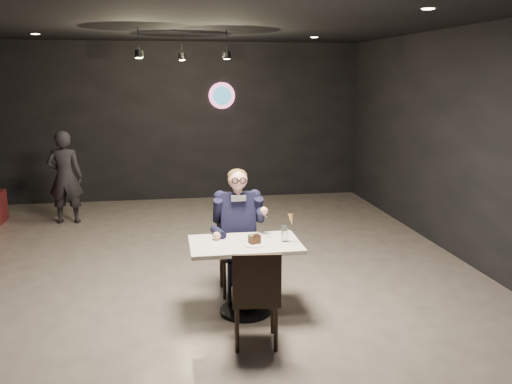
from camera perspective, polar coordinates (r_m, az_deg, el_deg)
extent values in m
plane|color=gray|center=(6.48, -6.35, -9.46)|extent=(9.00, 9.00, 0.00)
cube|color=black|center=(8.04, -7.70, 15.64)|extent=(1.40, 1.20, 0.36)
cube|color=silver|center=(5.55, -1.16, -9.03)|extent=(1.10, 0.70, 0.75)
cube|color=black|center=(6.03, -1.93, -6.41)|extent=(0.42, 0.46, 0.92)
cube|color=black|center=(4.93, -0.05, -10.79)|extent=(0.47, 0.50, 0.92)
cube|color=black|center=(5.95, -1.95, -4.03)|extent=(0.60, 0.80, 1.44)
cylinder|color=white|center=(5.35, -0.11, -5.53)|extent=(0.23, 0.23, 0.01)
cube|color=black|center=(5.35, -0.17, -5.02)|extent=(0.13, 0.12, 0.07)
ellipsoid|color=green|center=(5.33, -0.45, -4.63)|extent=(0.05, 0.04, 0.01)
cylinder|color=silver|center=(5.45, 3.04, -4.40)|extent=(0.07, 0.07, 0.16)
cone|color=tan|center=(5.37, 3.74, -2.90)|extent=(0.07, 0.07, 0.12)
imported|color=black|center=(9.33, -19.45, 1.49)|extent=(0.57, 0.39, 1.52)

